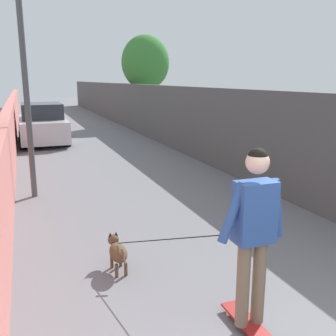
{
  "coord_description": "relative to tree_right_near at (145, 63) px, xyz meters",
  "views": [
    {
      "loc": [
        -1.36,
        2.34,
        2.47
      ],
      "look_at": [
        4.51,
        0.11,
        1.0
      ],
      "focal_mm": 40.88,
      "sensor_mm": 36.0,
      "label": 1
    }
  ],
  "objects": [
    {
      "name": "skateboard",
      "position": [
        -17.49,
        4.45,
        -3.25
      ],
      "size": [
        0.8,
        0.2,
        0.08
      ],
      "color": "maroon",
      "rests_on": "ground"
    },
    {
      "name": "fence_right",
      "position": [
        -7.0,
        1.28,
        -2.2
      ],
      "size": [
        48.0,
        0.3,
        2.23
      ],
      "primitive_type": "cube",
      "color": "#4C4C4C",
      "rests_on": "ground"
    },
    {
      "name": "lamp_post",
      "position": [
        -11.98,
        6.3,
        -0.1
      ],
      "size": [
        0.36,
        0.36,
        4.77
      ],
      "color": "#4C4C51",
      "rests_on": "ground"
    },
    {
      "name": "dog",
      "position": [
        -15.83,
        5.38,
        -3.04
      ],
      "size": [
        1.99,
        1.06,
        1.06
      ],
      "color": "brown",
      "rests_on": "ground"
    },
    {
      "name": "tree_right_near",
      "position": [
        0.0,
        0.0,
        0.0
      ],
      "size": [
        2.57,
        2.57,
        4.77
      ],
      "color": "brown",
      "rests_on": "ground"
    },
    {
      "name": "car_near",
      "position": [
        -4.53,
        5.7,
        -2.6
      ],
      "size": [
        4.0,
        1.8,
        1.54
      ],
      "color": "silver",
      "rests_on": "ground"
    },
    {
      "name": "person_skateboarder",
      "position": [
        -17.49,
        4.45,
        -2.18
      ],
      "size": [
        0.22,
        0.71,
        1.78
      ],
      "color": "#726651",
      "rests_on": "skateboard"
    },
    {
      "name": "ground_plane",
      "position": [
        -5.0,
        4.06,
        -3.31
      ],
      "size": [
        80.0,
        80.0,
        0.0
      ],
      "primitive_type": "plane",
      "color": "slate"
    },
    {
      "name": "wall_left",
      "position": [
        -7.0,
        6.85,
        -2.54
      ],
      "size": [
        48.0,
        0.3,
        1.54
      ],
      "primitive_type": "cube",
      "color": "#CC726B",
      "rests_on": "ground"
    }
  ]
}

